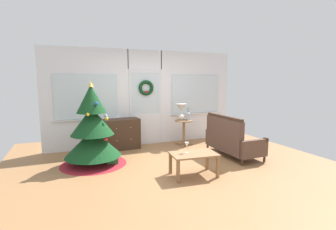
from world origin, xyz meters
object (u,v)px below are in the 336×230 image
Objects in this scene: table_lamp at (181,110)px; flower_vase at (188,116)px; side_table at (184,128)px; christmas_tree at (93,133)px; wine_glass at (187,145)px; gift_box at (112,159)px; dresser_cabinet at (121,134)px; settee_sofa at (230,140)px; coffee_table at (194,157)px.

table_lamp is 1.26× the size of flower_vase.
table_lamp is at bearing 146.31° from side_table.
christmas_tree is 3.95× the size of table_lamp.
wine_glass is 0.87× the size of gift_box.
settee_sofa reaches higher than dresser_cabinet.
settee_sofa reaches higher than wine_glass.
christmas_tree is at bearing -163.59° from table_lamp.
side_table is at bearing 69.34° from coffee_table.
dresser_cabinet is 2.70m from settee_sofa.
christmas_tree is 1.88× the size of dresser_cabinet.
coffee_table is (-0.86, -1.95, -0.45)m from flower_vase.
wine_glass is (-0.80, -1.96, -0.41)m from table_lamp.
dresser_cabinet is (0.79, 0.95, -0.27)m from christmas_tree.
wine_glass is at bearing -155.01° from settee_sofa.
flower_vase is at bearing -30.96° from side_table.
settee_sofa is 3.31× the size of table_lamp.
settee_sofa reaches higher than coffee_table.
wine_glass reaches higher than gift_box.
flower_vase is 2.39m from gift_box.
dresser_cabinet is 2.65× the size of flower_vase.
christmas_tree is 2.50m from side_table.
flower_vase is 2.11m from wine_glass.
wine_glass is at bearing -117.26° from flower_vase.
dresser_cabinet is at bearing 108.91° from wine_glass.
side_table is 3.10× the size of gift_box.
flower_vase is at bearing 19.37° from gift_box.
side_table is 0.49m from table_lamp.
table_lamp reaches higher than gift_box.
dresser_cabinet reaches higher than coffee_table.
gift_box is at bearing -160.63° from flower_vase.
flower_vase reaches higher than wine_glass.
settee_sofa is 6.51× the size of gift_box.
christmas_tree is 1.97× the size of coffee_table.
table_lamp is 1.97× the size of gift_box.
gift_box is (-1.20, 1.11, -0.46)m from wine_glass.
coffee_table is (-0.76, -2.01, -0.13)m from side_table.
table_lamp is at bearing 23.26° from gift_box.
coffee_table is at bearing -39.50° from christmas_tree.
wine_glass is at bearing -112.17° from table_lamp.
settee_sofa is 1.56m from coffee_table.
gift_box is (-1.99, -0.86, -0.87)m from table_lamp.
christmas_tree is 1.19× the size of settee_sofa.
christmas_tree is 1.26m from dresser_cabinet.
settee_sofa is at bearing 24.99° from wine_glass.
settee_sofa is 1.62m from wine_glass.
wine_glass is at bearing -71.09° from dresser_cabinet.
flower_vase is at bearing -32.01° from table_lamp.
flower_vase is 0.40× the size of coffee_table.
wine_glass is (-0.96, -1.86, -0.24)m from flower_vase.
christmas_tree is at bearing -129.72° from dresser_cabinet.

